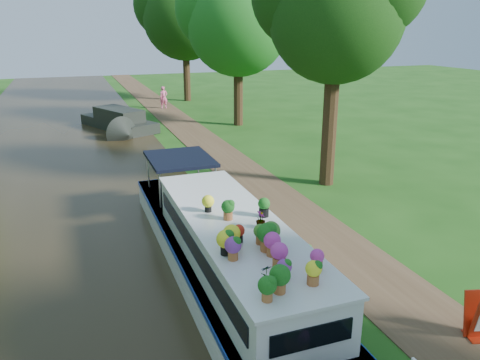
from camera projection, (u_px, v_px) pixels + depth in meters
name	position (u px, v px, depth m)	size (l,w,h in m)	color
ground	(267.00, 226.00, 14.34)	(100.00, 100.00, 0.00)	#194812
canal_water	(59.00, 258.00, 12.38)	(10.00, 100.00, 0.02)	black
towpath	(302.00, 221.00, 14.73)	(2.20, 100.00, 0.03)	#4A3622
plant_boat	(235.00, 264.00, 10.29)	(2.29, 13.52, 2.22)	white
tree_near_overhang	(336.00, 3.00, 16.26)	(5.52, 5.28, 8.99)	black
tree_near_mid	(237.00, 16.00, 27.26)	(6.90, 6.60, 9.40)	black
tree_near_far	(184.00, 11.00, 36.73)	(7.59, 7.26, 10.30)	black
second_boat	(119.00, 121.00, 27.64)	(4.16, 7.03, 1.27)	black
pedestrian_pink	(164.00, 97.00, 34.79)	(0.59, 0.39, 1.62)	#E15DA9
verge_plant	(227.00, 182.00, 17.84)	(0.36, 0.31, 0.40)	#206A28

